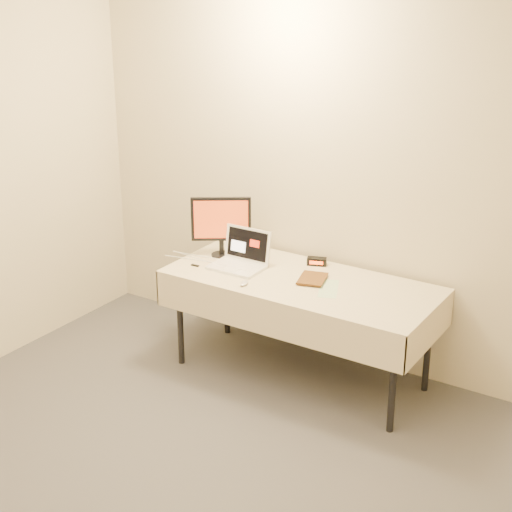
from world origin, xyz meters
The scene contains 9 objects.
back_wall centered at (0.00, 2.50, 1.35)m, with size 4.00×0.10×2.70m, color beige.
table centered at (0.00, 2.05, 0.68)m, with size 1.86×0.81×0.74m.
laptop centered at (-0.48, 2.04, 0.80)m, with size 0.37×0.30×0.26m.
monitor centered at (-0.71, 2.13, 1.00)m, with size 0.37×0.26×0.44m.
book centered at (-0.01, 2.05, 0.86)m, with size 0.18×0.02×0.24m, color brown.
alarm_clock centered at (-0.04, 2.34, 0.77)m, with size 0.15×0.10×0.06m.
clicker centered at (-0.28, 1.76, 0.75)m, with size 0.05×0.09×0.02m, color silver.
paper_form centered at (0.23, 2.01, 0.74)m, with size 0.12×0.31×0.00m, color #B3D7AB.
usb_dongle centered at (-0.76, 1.86, 0.74)m, with size 0.06×0.02×0.01m, color black.
Camera 1 is at (2.37, -2.23, 2.78)m, focal length 55.00 mm.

